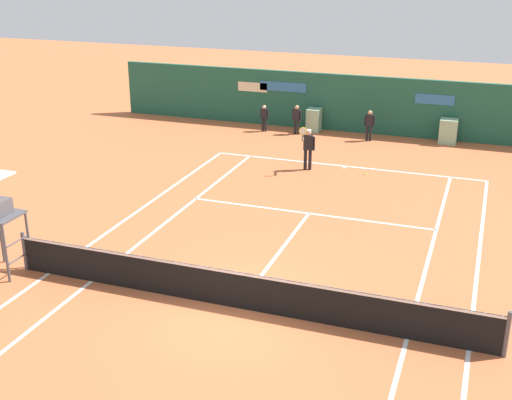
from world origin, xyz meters
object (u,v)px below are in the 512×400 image
(ball_kid_right_post, at_px, (297,118))
(tennis_ball_near_service_line, at_px, (365,174))
(player_on_baseline, at_px, (308,146))
(ball_kid_centre_post, at_px, (264,116))
(ball_kid_left_post, at_px, (369,123))

(ball_kid_right_post, bearing_deg, tennis_ball_near_service_line, 140.29)
(tennis_ball_near_service_line, bearing_deg, ball_kid_right_post, 130.84)
(ball_kid_right_post, xyz_separation_m, tennis_ball_near_service_line, (4.12, -4.77, -0.74))
(player_on_baseline, relative_size, ball_kid_centre_post, 1.48)
(ball_kid_left_post, bearing_deg, player_on_baseline, 69.87)
(player_on_baseline, distance_m, ball_kid_centre_post, 6.03)
(ball_kid_centre_post, bearing_deg, tennis_ball_near_service_line, 145.15)
(ball_kid_right_post, bearing_deg, ball_kid_left_post, -170.56)
(ball_kid_left_post, xyz_separation_m, ball_kid_right_post, (-3.33, 0.00, -0.01))
(ball_kid_centre_post, relative_size, tennis_ball_near_service_line, 18.13)
(ball_kid_left_post, relative_size, ball_kid_right_post, 1.01)
(ball_kid_centre_post, xyz_separation_m, ball_kid_left_post, (4.90, 0.00, 0.08))
(ball_kid_left_post, distance_m, tennis_ball_near_service_line, 4.89)
(ball_kid_centre_post, distance_m, tennis_ball_near_service_line, 7.46)
(ball_kid_left_post, bearing_deg, tennis_ball_near_service_line, 95.52)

